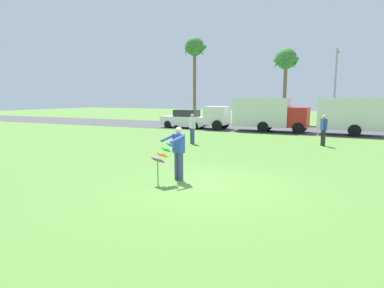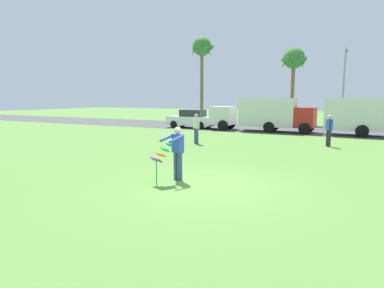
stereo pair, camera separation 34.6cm
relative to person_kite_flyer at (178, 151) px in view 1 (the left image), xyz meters
The scene contains 12 objects.
ground_plane 1.44m from the person_kite_flyer, ahead, with size 120.00×120.00×0.00m, color #568438.
road_strip 18.92m from the person_kite_flyer, 86.75° to the left, with size 120.00×8.00×0.01m, color #424247.
person_kite_flyer is the anchor object (origin of this frame).
kite_held 0.68m from the person_kite_flyer, 109.53° to the right, with size 0.58×0.72×1.25m.
parked_car_white 18.26m from the person_kite_flyer, 115.63° to the left, with size 4.21×1.86×1.60m.
parked_truck_white_box 16.60m from the person_kite_flyer, 97.07° to the left, with size 6.75×2.25×2.62m.
parked_truck_red_cab 17.02m from the person_kite_flyer, 75.38° to the left, with size 6.77×2.28×2.62m.
palm_tree_left_near 28.32m from the person_kite_flyer, 113.66° to the left, with size 2.58×2.71×9.43m.
palm_tree_right_near 25.75m from the person_kite_flyer, 92.04° to the left, with size 2.58×2.71×7.61m.
streetlight_pole 23.94m from the person_kite_flyer, 80.70° to the left, with size 0.24×1.65×7.00m.
person_walker_near 8.37m from the person_kite_flyer, 112.08° to the left, with size 0.49×0.38×1.73m.
person_walker_far 10.71m from the person_kite_flyer, 69.46° to the left, with size 0.37×0.51×1.73m.
Camera 1 is at (3.65, -8.83, 2.64)m, focal length 30.17 mm.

